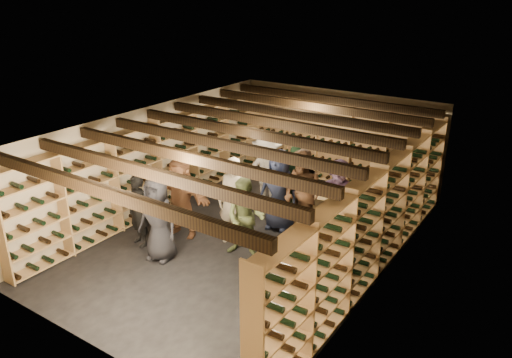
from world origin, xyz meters
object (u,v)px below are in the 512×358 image
object	(u,v)px
person_10	(294,183)
person_12	(353,232)
person_0	(158,219)
crate_stack_right	(320,203)
person_6	(279,190)
person_7	(233,202)
person_2	(246,218)
person_1	(138,211)
person_8	(302,194)
person_5	(180,197)
person_4	(325,256)
person_11	(338,196)
crate_loose	(307,218)
person_9	(267,173)
crate_stack_left	(235,189)

from	to	relation	value
person_10	person_12	bearing A→B (deg)	-49.05
person_0	crate_stack_right	bearing A→B (deg)	59.69
person_6	person_7	world-z (taller)	person_7
person_2	person_6	world-z (taller)	person_6
person_1	person_8	xyz separation A→B (m)	(2.48, 2.18, 0.18)
person_5	person_1	bearing A→B (deg)	-124.81
person_1	person_0	bearing A→B (deg)	0.88
crate_stack_right	person_10	size ratio (longest dim) A/B	0.33
person_4	person_10	distance (m)	3.04
person_4	crate_stack_right	bearing A→B (deg)	124.78
person_5	person_12	xyz separation A→B (m)	(3.48, 0.73, -0.10)
person_11	person_5	bearing A→B (deg)	-156.25
crate_loose	person_11	distance (m)	1.00
person_2	person_4	world-z (taller)	person_4
person_11	person_6	bearing A→B (deg)	-165.53
crate_stack_right	person_8	bearing A→B (deg)	-80.87
person_11	person_9	bearing A→B (deg)	166.74
person_10	person_12	world-z (taller)	person_10
person_5	person_12	world-z (taller)	person_5
person_2	person_10	distance (m)	1.88
crate_stack_left	crate_loose	distance (m)	1.99
person_4	crate_loose	bearing A→B (deg)	130.61
crate_stack_right	person_5	distance (m)	3.32
crate_stack_right	person_7	size ratio (longest dim) A/B	0.32
crate_stack_left	person_8	bearing A→B (deg)	-14.81
person_6	person_12	xyz separation A→B (m)	(1.97, -0.66, -0.14)
person_2	person_5	size ratio (longest dim) A/B	0.94
person_0	person_2	xyz separation A→B (m)	(1.28, 1.02, -0.04)
person_6	person_8	xyz separation A→B (m)	(0.55, 0.01, 0.04)
person_0	person_4	size ratio (longest dim) A/B	1.04
crate_stack_right	person_7	world-z (taller)	person_7
person_0	person_9	bearing A→B (deg)	72.51
crate_stack_right	person_10	world-z (taller)	person_10
crate_loose	person_4	size ratio (longest dim) A/B	0.31
crate_stack_right	person_6	size ratio (longest dim) A/B	0.32
person_2	person_9	world-z (taller)	person_9
person_0	person_7	world-z (taller)	person_7
person_8	person_6	bearing A→B (deg)	-164.32
person_9	person_7	bearing A→B (deg)	-100.02
crate_stack_left	person_10	distance (m)	1.72
person_9	person_10	xyz separation A→B (m)	(0.73, -0.03, -0.07)
person_6	person_10	size ratio (longest dim) A/B	1.02
crate_loose	person_11	size ratio (longest dim) A/B	0.31
person_10	person_11	xyz separation A→B (m)	(1.03, 0.03, -0.07)
person_1	person_9	bearing A→B (deg)	80.31
person_9	person_8	bearing A→B (deg)	-43.94
crate_stack_left	person_11	size ratio (longest dim) A/B	0.43
person_10	crate_stack_right	bearing A→B (deg)	51.61
person_10	person_1	bearing A→B (deg)	-142.92
person_1	person_2	xyz separation A→B (m)	(2.00, 0.84, 0.05)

